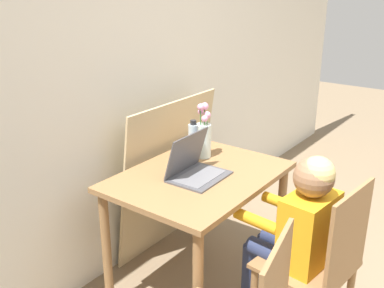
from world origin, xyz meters
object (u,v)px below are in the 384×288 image
(chair_occupied, at_px, (318,266))
(person_seated, at_px, (298,224))
(laptop, at_px, (194,167))
(water_bottle, at_px, (193,143))
(flower_vase, at_px, (203,136))

(chair_occupied, height_order, person_seated, person_seated)
(laptop, distance_m, water_bottle, 0.19)
(person_seated, relative_size, flower_vase, 3.06)
(flower_vase, relative_size, water_bottle, 1.28)
(chair_occupied, bearing_deg, laptop, -82.50)
(chair_occupied, relative_size, water_bottle, 3.50)
(person_seated, bearing_deg, laptop, -80.95)
(laptop, bearing_deg, chair_occupied, -90.29)
(chair_occupied, xyz_separation_m, person_seated, (0.01, 0.12, 0.17))
(laptop, xyz_separation_m, water_bottle, (0.14, 0.11, 0.07))
(person_seated, xyz_separation_m, laptop, (-0.03, 0.59, 0.16))
(chair_occupied, height_order, water_bottle, water_bottle)
(person_seated, height_order, laptop, person_seated)
(chair_occupied, height_order, flower_vase, flower_vase)
(person_seated, bearing_deg, flower_vase, -101.64)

